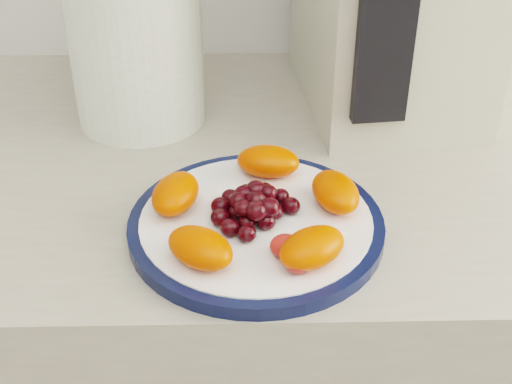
{
  "coord_description": "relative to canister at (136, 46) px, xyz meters",
  "views": [
    {
      "loc": [
        -0.07,
        0.44,
        1.35
      ],
      "look_at": [
        -0.06,
        1.03,
        0.95
      ],
      "focal_mm": 50.0,
      "sensor_mm": 36.0,
      "label": 1
    }
  ],
  "objects": [
    {
      "name": "canister",
      "position": [
        0.0,
        0.0,
        0.0
      ],
      "size": [
        0.18,
        0.18,
        0.2
      ],
      "primitive_type": "cylinder",
      "rotation": [
        0.0,
        0.0,
        -0.06
      ],
      "color": "#4F6F26",
      "rests_on": "counter"
    },
    {
      "name": "fruit_plate",
      "position": [
        0.15,
        -0.26,
        -0.07
      ],
      "size": [
        0.23,
        0.22,
        0.03
      ],
      "color": "#E73100",
      "rests_on": "plate_face"
    },
    {
      "name": "appliance_panel",
      "position": [
        0.29,
        -0.11,
        0.09
      ],
      "size": [
        0.06,
        0.03,
        0.27
      ],
      "primitive_type": "cube",
      "rotation": [
        0.0,
        0.0,
        0.1
      ],
      "color": "black",
      "rests_on": "appliance_body"
    },
    {
      "name": "plate_rim",
      "position": [
        0.14,
        -0.26,
        -0.09
      ],
      "size": [
        0.26,
        0.26,
        0.01
      ],
      "primitive_type": "cylinder",
      "color": "black",
      "rests_on": "counter"
    },
    {
      "name": "plate_face",
      "position": [
        0.14,
        -0.26,
        -0.09
      ],
      "size": [
        0.24,
        0.24,
        0.02
      ],
      "primitive_type": "cylinder",
      "color": "white",
      "rests_on": "counter"
    }
  ]
}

